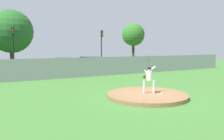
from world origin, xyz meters
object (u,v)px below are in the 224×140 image
Objects in this scene: parked_car_red at (133,63)px; traffic_light_near at (13,41)px; parked_car_burgundy at (90,65)px; pitcher_youth at (149,78)px; parked_car_teal at (66,66)px; traffic_light_far at (102,42)px; baseball at (161,94)px; traffic_cone_orange at (121,69)px.

parked_car_red is 0.79× the size of traffic_light_near.
traffic_light_near is (-7.85, 4.71, 2.74)m from parked_car_burgundy.
pitcher_youth reaches higher than parked_car_red.
pitcher_youth reaches higher than parked_car_burgundy.
pitcher_youth is 0.36× the size of parked_car_teal.
traffic_light_far reaches higher than parked_car_burgundy.
parked_car_burgundy reaches higher than parked_car_teal.
traffic_light_near is (-5.20, 19.08, 2.44)m from pitcher_youth.
parked_car_teal is at bearing -175.95° from parked_car_red.
baseball is 0.02× the size of parked_car_red.
parked_car_red reaches higher than baseball.
parked_car_burgundy is at bearing 5.28° from parked_car_teal.
traffic_cone_orange is at bearing -146.84° from parked_car_red.
baseball is 0.02× the size of parked_car_burgundy.
traffic_cone_orange is 0.10× the size of traffic_light_near.
traffic_cone_orange is (5.92, 12.61, -0.87)m from pitcher_youth.
parked_car_teal is at bearing 91.67° from pitcher_youth.
traffic_light_far is at bearing 72.62° from baseball.
traffic_light_near is at bearing 149.82° from traffic_cone_orange.
traffic_light_far is at bearing 122.98° from parked_car_red.
parked_car_teal is at bearing -46.20° from traffic_light_near.
parked_car_teal is 8.90m from traffic_light_far.
parked_car_burgundy reaches higher than traffic_cone_orange.
parked_car_burgundy is at bearing 79.54° from pitcher_youth.
traffic_light_near reaches higher than parked_car_teal.
baseball is at bearing -107.38° from traffic_light_far.
pitcher_youth is 20.16m from traffic_light_far.
pitcher_youth is 17.41m from parked_car_red.
traffic_light_near is (-11.12, 6.47, 3.31)m from traffic_cone_orange.
parked_car_teal is at bearing 93.24° from baseball.
pitcher_youth reaches higher than traffic_cone_orange.
traffic_light_far reaches higher than baseball.
traffic_cone_orange is (3.27, -1.76, -0.57)m from parked_car_burgundy.
parked_car_burgundy is 9.56m from traffic_light_near.
pitcher_youth is at bearing -121.97° from parked_car_red.
traffic_light_near reaches higher than baseball.
traffic_cone_orange is at bearing -95.54° from traffic_light_far.
parked_car_teal is (-9.63, -0.68, 0.05)m from parked_car_red.
parked_car_burgundy is 0.79× the size of traffic_light_near.
parked_car_teal reaches higher than traffic_cone_orange.
baseball is 0.01× the size of traffic_light_far.
parked_car_teal is 0.84× the size of traffic_light_near.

